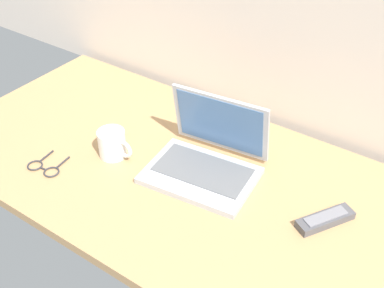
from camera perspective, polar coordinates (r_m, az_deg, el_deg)
The scene contains 5 objects.
desk at distance 1.44m, azimuth -0.71°, elevation -4.01°, with size 1.60×0.76×0.03m.
laptop at distance 1.42m, azimuth 1.81°, elevation -1.52°, with size 0.33×0.29×0.22m.
coffee_mug at distance 1.49m, azimuth -9.26°, elevation 0.06°, with size 0.12×0.08×0.09m.
remote_control_near at distance 1.32m, azimuth 15.31°, elevation -8.50°, with size 0.12×0.16×0.02m.
eyeglasses at distance 1.51m, azimuth -16.91°, elevation -2.69°, with size 0.12×0.11×0.01m.
Camera 1 is at (0.63, -0.88, 0.96)m, focal length 45.61 mm.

